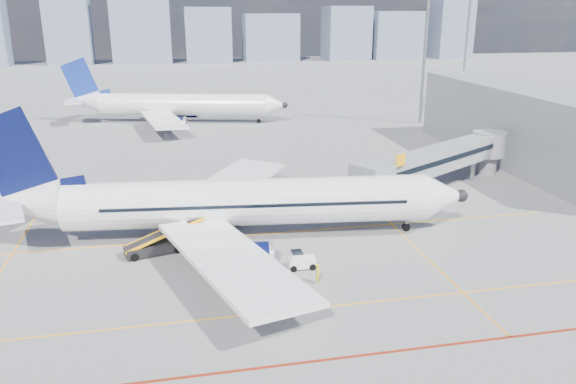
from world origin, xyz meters
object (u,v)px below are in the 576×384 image
Objects in this scene: second_aircraft at (174,105)px; ramp_worker at (318,273)px; main_aircraft at (229,204)px; baggage_tug at (300,260)px; cargo_dolly at (228,265)px; belt_loader at (156,245)px.

second_aircraft is 67.71m from ramp_worker.
main_aircraft is 1.07× the size of second_aircraft.
baggage_tug is 0.63× the size of cargo_dolly.
belt_loader is (-2.27, -58.94, -2.50)m from second_aircraft.
main_aircraft is at bearing 122.46° from baggage_tug.
ramp_worker is (12.03, -8.01, 0.05)m from belt_loader.
ramp_worker is (0.75, -2.72, 0.07)m from baggage_tug.
second_aircraft is at bearing 22.06° from ramp_worker.
belt_loader is (-5.49, 5.64, -0.24)m from cargo_dolly.
second_aircraft reaches higher than belt_loader.
main_aircraft is 8.31m from cargo_dolly.
ramp_worker is (9.76, -66.95, -2.44)m from second_aircraft.
belt_loader reaches higher than cargo_dolly.
cargo_dolly is 2.17× the size of ramp_worker.
baggage_tug is at bearing 11.12° from cargo_dolly.
second_aircraft is 64.71m from cargo_dolly.
cargo_dolly is 7.88m from belt_loader.
baggage_tug is at bearing -39.84° from belt_loader.
second_aircraft is at bearing 73.10° from belt_loader.
main_aircraft is at bearing -72.11° from second_aircraft.
main_aircraft is at bearing 90.74° from cargo_dolly.
second_aircraft is 64.92m from baggage_tug.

